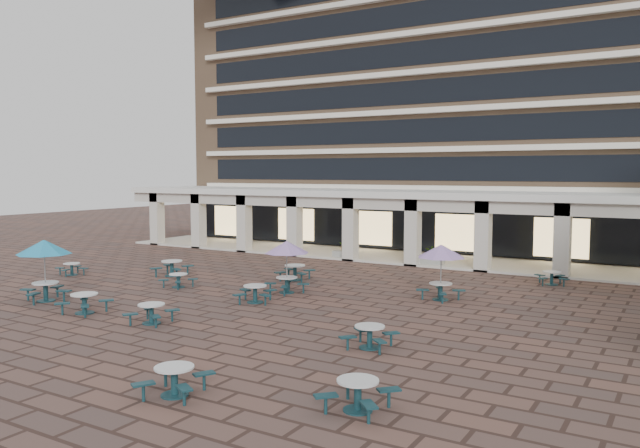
# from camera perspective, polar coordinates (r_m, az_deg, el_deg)

# --- Properties ---
(ground) EXTENTS (120.00, 120.00, 0.00)m
(ground) POSITION_cam_1_polar(r_m,az_deg,el_deg) (28.12, -5.43, -6.71)
(ground) COLOR brown
(ground) RESTS_ON ground
(apartment_building) EXTENTS (40.00, 15.50, 25.20)m
(apartment_building) POSITION_cam_1_polar(r_m,az_deg,el_deg) (50.85, 12.17, 12.61)
(apartment_building) COLOR #987456
(apartment_building) RESTS_ON ground
(retail_arcade) EXTENTS (42.00, 6.60, 4.40)m
(retail_arcade) POSITION_cam_1_polar(r_m,az_deg,el_deg) (40.51, 7.05, 1.08)
(retail_arcade) COLOR white
(retail_arcade) RESTS_ON ground
(picnic_table_0) EXTENTS (1.93, 1.93, 0.79)m
(picnic_table_0) POSITION_cam_1_polar(r_m,az_deg,el_deg) (26.56, -20.74, -6.65)
(picnic_table_0) COLOR #163B42
(picnic_table_0) RESTS_ON ground
(picnic_table_1) EXTENTS (1.88, 1.88, 0.74)m
(picnic_table_1) POSITION_cam_1_polar(r_m,az_deg,el_deg) (24.05, -15.16, -7.76)
(picnic_table_1) COLOR #163B42
(picnic_table_1) RESTS_ON ground
(picnic_table_2) EXTENTS (1.97, 1.97, 0.75)m
(picnic_table_2) POSITION_cam_1_polar(r_m,az_deg,el_deg) (16.46, -13.17, -13.57)
(picnic_table_2) COLOR #163B42
(picnic_table_2) RESTS_ON ground
(picnic_table_3) EXTENTS (1.70, 1.70, 0.75)m
(picnic_table_3) POSITION_cam_1_polar(r_m,az_deg,el_deg) (15.14, 3.47, -15.09)
(picnic_table_3) COLOR #163B42
(picnic_table_3) RESTS_ON ground
(picnic_table_4) EXTENTS (2.31, 2.31, 2.66)m
(picnic_table_4) POSITION_cam_1_polar(r_m,az_deg,el_deg) (29.37, -23.91, -2.14)
(picnic_table_4) COLOR #163B42
(picnic_table_4) RESTS_ON ground
(picnic_table_5) EXTENTS (2.07, 2.07, 0.75)m
(picnic_table_5) POSITION_cam_1_polar(r_m,az_deg,el_deg) (27.00, -5.95, -6.22)
(picnic_table_5) COLOR #163B42
(picnic_table_5) RESTS_ON ground
(picnic_table_6) EXTENTS (2.08, 2.08, 2.40)m
(picnic_table_6) POSITION_cam_1_polar(r_m,az_deg,el_deg) (28.76, -3.07, -2.31)
(picnic_table_6) COLOR #163B42
(picnic_table_6) RESTS_ON ground
(picnic_table_7) EXTENTS (1.74, 1.74, 0.73)m
(picnic_table_7) POSITION_cam_1_polar(r_m,az_deg,el_deg) (20.16, 4.57, -10.06)
(picnic_table_7) COLOR #163B42
(picnic_table_7) RESTS_ON ground
(picnic_table_8) EXTENTS (1.75, 1.75, 0.65)m
(picnic_table_8) POSITION_cam_1_polar(r_m,az_deg,el_deg) (36.50, -21.75, -3.75)
(picnic_table_8) COLOR #163B42
(picnic_table_8) RESTS_ON ground
(picnic_table_9) EXTENTS (1.55, 1.55, 0.67)m
(picnic_table_9) POSITION_cam_1_polar(r_m,az_deg,el_deg) (31.11, -12.83, -4.94)
(picnic_table_9) COLOR #163B42
(picnic_table_9) RESTS_ON ground
(picnic_table_10) EXTENTS (2.03, 2.03, 0.80)m
(picnic_table_10) POSITION_cam_1_polar(r_m,az_deg,el_deg) (32.35, -2.31, -4.32)
(picnic_table_10) COLOR #163B42
(picnic_table_10) RESTS_ON ground
(picnic_table_11) EXTENTS (2.10, 2.10, 2.43)m
(picnic_table_11) POSITION_cam_1_polar(r_m,az_deg,el_deg) (27.65, 11.02, -2.64)
(picnic_table_11) COLOR #163B42
(picnic_table_11) RESTS_ON ground
(picnic_table_12) EXTENTS (2.19, 2.19, 0.84)m
(picnic_table_12) POSITION_cam_1_polar(r_m,az_deg,el_deg) (34.52, -13.39, -3.83)
(picnic_table_12) COLOR #163B42
(picnic_table_12) RESTS_ON ground
(picnic_table_13) EXTENTS (1.80, 1.80, 0.67)m
(picnic_table_13) POSITION_cam_1_polar(r_m,az_deg,el_deg) (33.10, 20.42, -4.54)
(picnic_table_13) COLOR #163B42
(picnic_table_13) RESTS_ON ground
(planter_left) EXTENTS (1.50, 0.68, 1.22)m
(planter_left) POSITION_cam_1_polar(r_m,az_deg,el_deg) (40.30, 2.25, -2.51)
(planter_left) COLOR gray
(planter_left) RESTS_ON ground
(planter_right) EXTENTS (1.50, 0.67, 1.21)m
(planter_right) POSITION_cam_1_polar(r_m,az_deg,el_deg) (37.84, 10.13, -3.08)
(planter_right) COLOR gray
(planter_right) RESTS_ON ground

